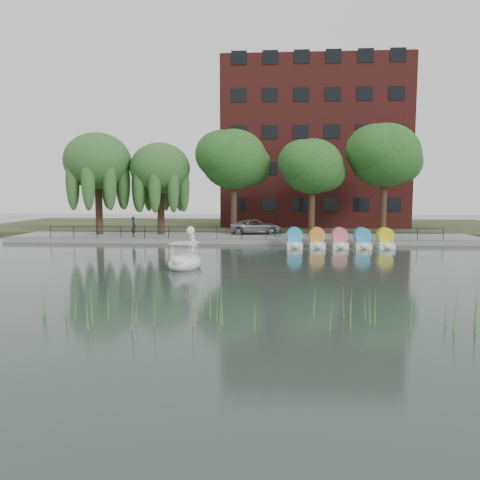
# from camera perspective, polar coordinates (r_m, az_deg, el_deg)

# --- Properties ---
(ground_plane) EXTENTS (120.00, 120.00, 0.00)m
(ground_plane) POSITION_cam_1_polar(r_m,az_deg,el_deg) (24.97, -1.76, -3.93)
(ground_plane) COLOR #35403C
(promenade) EXTENTS (40.00, 6.00, 0.40)m
(promenade) POSITION_cam_1_polar(r_m,az_deg,el_deg) (40.75, 0.42, 0.25)
(promenade) COLOR gray
(promenade) RESTS_ON ground_plane
(kerb) EXTENTS (40.00, 0.25, 0.40)m
(kerb) POSITION_cam_1_polar(r_m,az_deg,el_deg) (37.82, 0.15, -0.20)
(kerb) COLOR gray
(kerb) RESTS_ON ground_plane
(land_strip) EXTENTS (60.00, 22.00, 0.36)m
(land_strip) POSITION_cam_1_polar(r_m,az_deg,el_deg) (54.68, 1.29, 1.72)
(land_strip) COLOR #47512D
(land_strip) RESTS_ON ground_plane
(railing) EXTENTS (32.00, 0.05, 1.00)m
(railing) POSITION_cam_1_polar(r_m,az_deg,el_deg) (37.93, 0.17, 1.25)
(railing) COLOR black
(railing) RESTS_ON promenade
(apartment_building) EXTENTS (20.00, 10.07, 18.00)m
(apartment_building) POSITION_cam_1_polar(r_m,az_deg,el_deg) (54.86, 8.78, 11.26)
(apartment_building) COLOR #4C1E16
(apartment_building) RESTS_ON land_strip
(willow_left) EXTENTS (5.88, 5.88, 9.01)m
(willow_left) POSITION_cam_1_polar(r_m,az_deg,el_deg) (43.84, -16.98, 9.13)
(willow_left) COLOR #473323
(willow_left) RESTS_ON promenade
(willow_mid) EXTENTS (5.32, 5.32, 8.15)m
(willow_mid) POSITION_cam_1_polar(r_m,az_deg,el_deg) (42.67, -9.71, 8.56)
(willow_mid) COLOR #473323
(willow_mid) RESTS_ON promenade
(broadleaf_center) EXTENTS (6.00, 6.00, 9.25)m
(broadleaf_center) POSITION_cam_1_polar(r_m,az_deg,el_deg) (42.69, -0.77, 9.74)
(broadleaf_center) COLOR #473323
(broadleaf_center) RESTS_ON promenade
(broadleaf_right) EXTENTS (5.40, 5.40, 8.32)m
(broadleaf_right) POSITION_cam_1_polar(r_m,az_deg,el_deg) (42.17, 8.81, 8.79)
(broadleaf_right) COLOR #473323
(broadleaf_right) RESTS_ON promenade
(broadleaf_far) EXTENTS (6.30, 6.30, 9.71)m
(broadleaf_far) POSITION_cam_1_polar(r_m,az_deg,el_deg) (44.25, 17.26, 9.78)
(broadleaf_far) COLOR #473323
(broadleaf_far) RESTS_ON promenade
(minivan) EXTENTS (3.10, 5.68, 1.51)m
(minivan) POSITION_cam_1_polar(r_m,az_deg,el_deg) (42.37, 1.98, 1.77)
(minivan) COLOR gray
(minivan) RESTS_ON promenade
(bicycle) EXTENTS (1.07, 1.82, 1.00)m
(bicycle) POSITION_cam_1_polar(r_m,az_deg,el_deg) (39.59, 5.36, 1.07)
(bicycle) COLOR gray
(bicycle) RESTS_ON promenade
(pedestrian) EXTENTS (0.77, 0.86, 1.98)m
(pedestrian) POSITION_cam_1_polar(r_m,az_deg,el_deg) (40.72, -12.83, 1.78)
(pedestrian) COLOR black
(pedestrian) RESTS_ON promenade
(swan_boat) EXTENTS (2.19, 2.97, 2.28)m
(swan_boat) POSITION_cam_1_polar(r_m,az_deg,el_deg) (26.36, -6.66, -2.34)
(swan_boat) COLOR white
(swan_boat) RESTS_ON ground_plane
(pedal_boat_row) EXTENTS (7.95, 1.70, 1.40)m
(pedal_boat_row) POSITION_cam_1_polar(r_m,az_deg,el_deg) (36.26, 12.03, 0.04)
(pedal_boat_row) COLOR white
(pedal_boat_row) RESTS_ON ground_plane
(reed_bank) EXTENTS (24.00, 2.40, 1.20)m
(reed_bank) POSITION_cam_1_polar(r_m,az_deg,el_deg) (15.43, 2.25, -7.95)
(reed_bank) COLOR #669938
(reed_bank) RESTS_ON ground_plane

